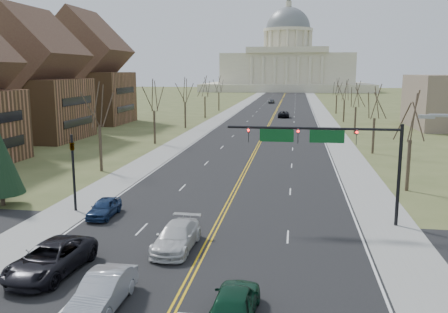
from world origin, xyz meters
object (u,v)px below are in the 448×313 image
(signal_mast, at_px, (326,143))
(signal_left, at_px, (73,164))
(car_far_sb, at_px, (271,101))
(car_sb_outer_second, at_px, (104,208))
(car_far_nb, at_px, (284,114))
(car_sb_outer_lead, at_px, (51,259))
(car_nb_inner_lead, at_px, (234,302))
(car_sb_inner_lead, at_px, (103,291))
(car_sb_inner_second, at_px, (177,237))

(signal_mast, distance_m, signal_left, 19.06)
(signal_left, bearing_deg, car_far_sb, 86.11)
(car_sb_outer_second, bearing_deg, car_far_nb, 81.12)
(car_sb_outer_second, bearing_deg, car_sb_outer_lead, -84.16)
(car_far_nb, bearing_deg, car_far_sb, -84.24)
(car_nb_inner_lead, height_order, car_sb_outer_second, car_nb_inner_lead)
(signal_left, distance_m, car_far_nb, 79.76)
(car_far_nb, bearing_deg, car_sb_outer_second, 81.44)
(car_nb_inner_lead, bearing_deg, car_sb_inner_lead, -0.28)
(signal_left, bearing_deg, car_sb_outer_second, -21.44)
(car_sb_inner_second, height_order, car_sb_outer_second, car_sb_inner_second)
(signal_left, relative_size, car_sb_outer_lead, 1.00)
(car_far_nb, height_order, car_far_sb, car_far_nb)
(car_sb_outer_lead, distance_m, car_sb_outer_second, 10.15)
(car_sb_inner_lead, bearing_deg, car_nb_inner_lead, -1.36)
(signal_left, relative_size, car_far_sb, 1.41)
(signal_left, distance_m, car_sb_inner_second, 12.23)
(signal_left, bearing_deg, car_nb_inner_lead, -45.26)
(car_sb_inner_lead, bearing_deg, car_far_nb, 87.26)
(car_nb_inner_lead, bearing_deg, car_far_nb, -87.90)
(car_nb_inner_lead, bearing_deg, signal_left, -43.38)
(signal_mast, relative_size, car_nb_inner_lead, 2.52)
(car_sb_outer_lead, bearing_deg, car_far_nb, 88.32)
(car_sb_inner_second, height_order, car_far_sb, car_sb_inner_second)
(car_sb_inner_lead, xyz_separation_m, car_far_sb, (0.38, 141.34, -0.07))
(car_sb_outer_lead, height_order, car_far_sb, car_sb_outer_lead)
(car_sb_outer_second, bearing_deg, signal_mast, 3.07)
(car_sb_inner_lead, xyz_separation_m, car_sb_outer_second, (-5.44, 13.16, -0.11))
(car_sb_inner_second, bearing_deg, car_sb_inner_lead, -99.63)
(signal_mast, xyz_separation_m, car_sb_outer_second, (-16.12, -1.11, -5.06))
(car_far_nb, bearing_deg, signal_mast, 93.04)
(signal_mast, distance_m, car_sb_outer_lead, 19.30)
(signal_mast, bearing_deg, signal_left, 180.00)
(signal_mast, relative_size, car_far_nb, 2.15)
(signal_mast, height_order, signal_left, signal_mast)
(car_sb_outer_lead, bearing_deg, car_sb_outer_second, 101.40)
(car_sb_inner_lead, bearing_deg, car_sb_outer_second, 113.27)
(car_far_nb, xyz_separation_m, car_far_sb, (-5.38, 48.60, -0.06))
(signal_mast, xyz_separation_m, signal_left, (-18.95, 0.00, -2.05))
(car_nb_inner_lead, height_order, car_sb_inner_second, car_nb_inner_lead)
(car_sb_outer_second, bearing_deg, car_nb_inner_lead, -50.11)
(car_sb_outer_lead, xyz_separation_m, car_sb_outer_second, (-1.18, 10.08, -0.15))
(signal_left, distance_m, car_nb_inner_lead, 20.62)
(car_far_sb, bearing_deg, car_nb_inner_lead, -82.39)
(car_sb_outer_lead, bearing_deg, signal_left, 114.42)
(signal_left, bearing_deg, signal_mast, -0.00)
(signal_mast, height_order, car_nb_inner_lead, signal_mast)
(car_nb_inner_lead, height_order, car_far_sb, car_nb_inner_lead)
(signal_left, xyz_separation_m, car_far_sb, (8.65, 127.07, -2.98))
(signal_left, height_order, car_sb_outer_second, signal_left)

